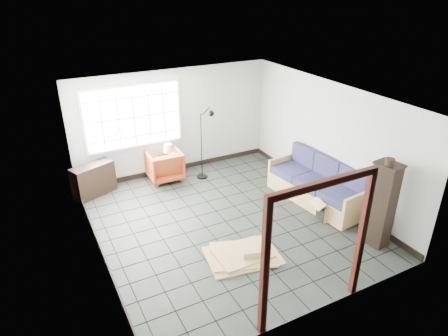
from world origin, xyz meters
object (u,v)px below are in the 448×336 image
futon_sofa (319,186)px  armchair (164,164)px  tall_shelf (382,204)px  side_table (170,161)px

futon_sofa → armchair: bearing=129.1°
futon_sofa → tall_shelf: size_ratio=1.43×
armchair → tall_shelf: (2.59, -4.33, 0.43)m
side_table → tall_shelf: size_ratio=0.35×
armchair → side_table: bearing=-178.2°
futon_sofa → armchair: (-2.66, 2.57, 0.04)m
tall_shelf → futon_sofa: bearing=80.5°
side_table → tall_shelf: (2.43, -4.33, 0.40)m
armchair → tall_shelf: size_ratio=0.50×
futon_sofa → tall_shelf: 1.82m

